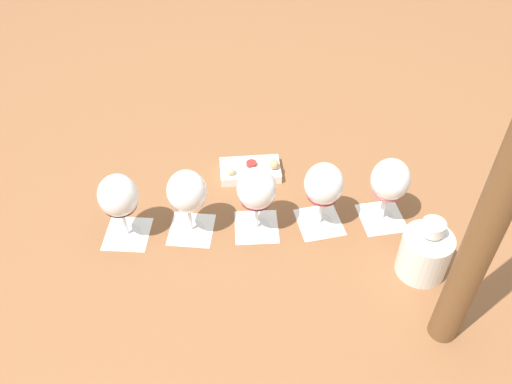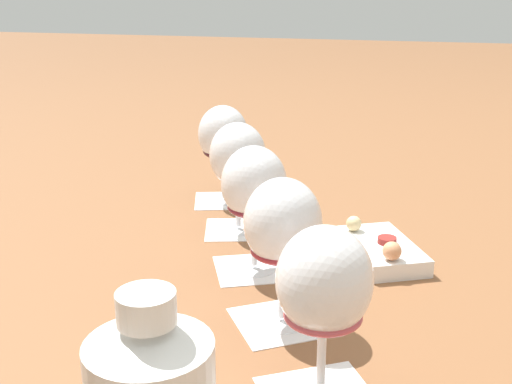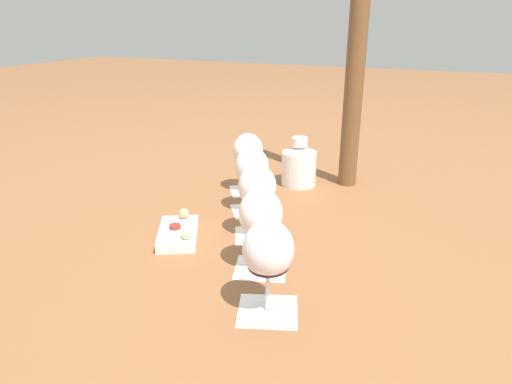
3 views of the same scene
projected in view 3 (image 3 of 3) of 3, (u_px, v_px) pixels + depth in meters
ground_plane at (257, 236)px, 1.12m from camera, size 8.00×8.00×0.00m
tasting_card_0 at (248, 190)px, 1.41m from camera, size 0.15×0.15×0.00m
tasting_card_1 at (252, 210)px, 1.27m from camera, size 0.15×0.15×0.00m
tasting_card_2 at (258, 236)px, 1.12m from camera, size 0.14×0.14×0.00m
tasting_card_3 at (260, 268)px, 0.98m from camera, size 0.13×0.13×0.00m
tasting_card_4 at (268, 311)px, 0.84m from camera, size 0.13×0.14×0.00m
wine_glass_0 at (248, 153)px, 1.37m from camera, size 0.09×0.09×0.18m
wine_glass_1 at (252, 169)px, 1.22m from camera, size 0.09×0.09×0.18m
wine_glass_2 at (258, 190)px, 1.08m from camera, size 0.09×0.09×0.18m
wine_glass_3 at (261, 217)px, 0.93m from camera, size 0.09×0.09×0.18m
wine_glass_4 at (268, 253)px, 0.79m from camera, size 0.09×0.09×0.18m
ceramic_vase at (299, 165)px, 1.44m from camera, size 0.11×0.11×0.16m
snack_dish at (179, 233)px, 1.11m from camera, size 0.18×0.15×0.05m
umbrella_pole at (360, 13)px, 1.29m from camera, size 0.06×0.06×1.03m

